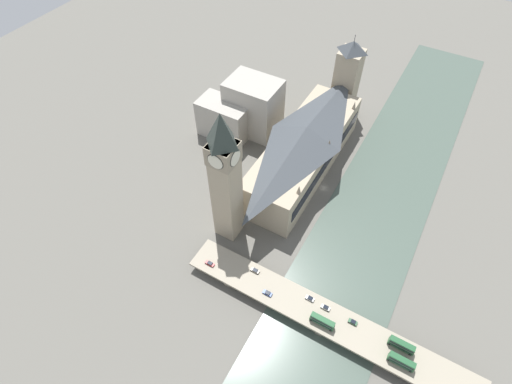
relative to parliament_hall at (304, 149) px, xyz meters
name	(u,v)px	position (x,y,z in m)	size (l,w,h in m)	color
ground_plane	(324,188)	(-17.60, 8.00, -15.75)	(600.00, 600.00, 0.00)	#605E56
river_water	(377,210)	(-48.72, 8.00, -15.60)	(50.24, 360.00, 0.30)	#47564C
parliament_hall	(304,149)	(0.00, 0.00, 0.00)	(29.65, 97.68, 31.73)	tan
clock_tower	(225,177)	(13.60, 58.34, 25.05)	(12.19, 12.19, 76.11)	tan
victoria_tower	(347,79)	(0.05, -59.86, 9.88)	(14.03, 14.03, 55.26)	tan
road_bridge	(325,318)	(-48.72, 79.73, -11.07)	(132.48, 15.79, 5.80)	gray
double_decker_bus_lead	(322,321)	(-48.40, 83.30, -7.40)	(10.77, 2.53, 4.62)	#235B33
double_decker_bus_mid	(402,361)	(-82.01, 82.90, -7.28)	(10.51, 2.59, 4.86)	#235B33
double_decker_bus_rear	(402,345)	(-80.17, 76.66, -7.25)	(10.41, 2.55, 4.89)	#235B33
car_northbound_lead	(353,322)	(-59.67, 76.43, -9.26)	(3.90, 1.89, 1.37)	#2D5638
car_northbound_mid	(255,271)	(-11.51, 75.76, -9.26)	(4.25, 1.87, 1.33)	slate
car_northbound_tail	(267,293)	(-21.90, 82.78, -9.28)	(4.28, 1.94, 1.35)	navy
car_southbound_lead	(326,308)	(-47.07, 76.26, -9.20)	(4.09, 1.80, 1.51)	silver
car_southbound_mid	(310,298)	(-39.40, 75.74, -9.24)	(3.97, 1.87, 1.45)	silver
car_southbound_tail	(210,263)	(8.78, 83.08, -9.25)	(4.65, 1.76, 1.42)	maroon
city_block_west	(224,119)	(55.48, -3.18, -3.79)	(31.41, 17.86, 23.92)	#A39E93
city_block_center	(253,106)	(42.80, -17.20, 1.43)	(31.47, 23.48, 34.36)	#A39E93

